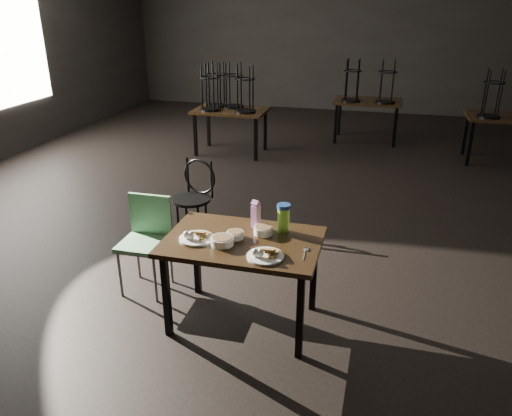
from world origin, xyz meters
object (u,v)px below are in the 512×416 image
(main_table, at_px, (243,249))
(juice_carton, at_px, (256,215))
(water_bottle, at_px, (283,218))
(bentwood_chair, at_px, (195,193))
(school_chair, at_px, (147,235))

(main_table, xyz_separation_m, juice_carton, (0.04, 0.24, 0.19))
(water_bottle, height_order, bentwood_chair, water_bottle)
(water_bottle, distance_m, bentwood_chair, 1.73)
(water_bottle, bearing_deg, juice_carton, 173.66)
(bentwood_chair, relative_size, school_chair, 1.01)
(juice_carton, relative_size, school_chair, 0.27)
(juice_carton, distance_m, water_bottle, 0.23)
(main_table, bearing_deg, bentwood_chair, 124.38)
(main_table, bearing_deg, juice_carton, 80.79)
(bentwood_chair, bearing_deg, water_bottle, -30.95)
(juice_carton, relative_size, bentwood_chair, 0.27)
(main_table, height_order, water_bottle, water_bottle)
(bentwood_chair, distance_m, school_chair, 1.08)
(juice_carton, distance_m, school_chair, 1.08)
(school_chair, bearing_deg, water_bottle, -4.92)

